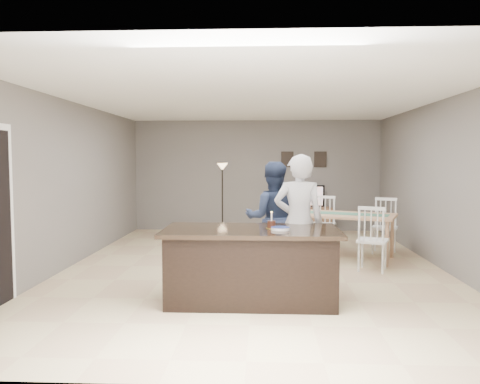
{
  "coord_description": "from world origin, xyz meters",
  "views": [
    {
      "loc": [
        0.13,
        -7.48,
        1.75
      ],
      "look_at": [
        -0.21,
        -0.3,
        1.25
      ],
      "focal_mm": 35.0,
      "sensor_mm": 36.0,
      "label": 1
    }
  ],
  "objects_px": {
    "man": "(272,218)",
    "floor_lamp": "(222,180)",
    "tv_console": "(306,220)",
    "woman": "(299,222)",
    "dining_table": "(345,222)",
    "birthday_cake": "(271,224)",
    "television": "(306,196)",
    "plate_stack": "(280,228)",
    "kitchen_island": "(251,265)"
  },
  "relations": [
    {
      "from": "man",
      "to": "floor_lamp",
      "type": "distance_m",
      "value": 3.6
    },
    {
      "from": "tv_console",
      "to": "woman",
      "type": "relative_size",
      "value": 0.66
    },
    {
      "from": "dining_table",
      "to": "birthday_cake",
      "type": "bearing_deg",
      "value": -96.77
    },
    {
      "from": "man",
      "to": "television",
      "type": "bearing_deg",
      "value": -100.97
    },
    {
      "from": "tv_console",
      "to": "floor_lamp",
      "type": "distance_m",
      "value": 2.34
    },
    {
      "from": "plate_stack",
      "to": "dining_table",
      "type": "relative_size",
      "value": 0.1
    },
    {
      "from": "television",
      "to": "floor_lamp",
      "type": "distance_m",
      "value": 2.18
    },
    {
      "from": "tv_console",
      "to": "woman",
      "type": "xyz_separation_m",
      "value": [
        -0.57,
        -5.02,
        0.61
      ]
    },
    {
      "from": "kitchen_island",
      "to": "dining_table",
      "type": "distance_m",
      "value": 3.03
    },
    {
      "from": "tv_console",
      "to": "woman",
      "type": "distance_m",
      "value": 5.09
    },
    {
      "from": "television",
      "to": "plate_stack",
      "type": "height_order",
      "value": "television"
    },
    {
      "from": "woman",
      "to": "floor_lamp",
      "type": "height_order",
      "value": "woman"
    },
    {
      "from": "kitchen_island",
      "to": "dining_table",
      "type": "bearing_deg",
      "value": 58.09
    },
    {
      "from": "tv_console",
      "to": "man",
      "type": "xyz_separation_m",
      "value": [
        -0.91,
        -4.22,
        0.56
      ]
    },
    {
      "from": "television",
      "to": "floor_lamp",
      "type": "relative_size",
      "value": 0.55
    },
    {
      "from": "woman",
      "to": "man",
      "type": "height_order",
      "value": "woman"
    },
    {
      "from": "birthday_cake",
      "to": "dining_table",
      "type": "xyz_separation_m",
      "value": [
        1.35,
        2.53,
        -0.29
      ]
    },
    {
      "from": "kitchen_island",
      "to": "floor_lamp",
      "type": "distance_m",
      "value": 4.9
    },
    {
      "from": "floor_lamp",
      "to": "television",
      "type": "bearing_deg",
      "value": 24.06
    },
    {
      "from": "man",
      "to": "plate_stack",
      "type": "bearing_deg",
      "value": 93.48
    },
    {
      "from": "television",
      "to": "dining_table",
      "type": "xyz_separation_m",
      "value": [
        0.4,
        -3.07,
        -0.21
      ]
    },
    {
      "from": "tv_console",
      "to": "television",
      "type": "height_order",
      "value": "television"
    },
    {
      "from": "television",
      "to": "birthday_cake",
      "type": "relative_size",
      "value": 4.31
    },
    {
      "from": "tv_console",
      "to": "kitchen_island",
      "type": "bearing_deg",
      "value": -102.16
    },
    {
      "from": "kitchen_island",
      "to": "plate_stack",
      "type": "xyz_separation_m",
      "value": [
        0.35,
        -0.08,
        0.46
      ]
    },
    {
      "from": "television",
      "to": "man",
      "type": "relative_size",
      "value": 0.53
    },
    {
      "from": "woman",
      "to": "dining_table",
      "type": "relative_size",
      "value": 0.77
    },
    {
      "from": "plate_stack",
      "to": "floor_lamp",
      "type": "height_order",
      "value": "floor_lamp"
    },
    {
      "from": "dining_table",
      "to": "man",
      "type": "bearing_deg",
      "value": -115.81
    },
    {
      "from": "man",
      "to": "plate_stack",
      "type": "relative_size",
      "value": 7.48
    },
    {
      "from": "television",
      "to": "birthday_cake",
      "type": "xyz_separation_m",
      "value": [
        -0.95,
        -5.61,
        0.09
      ]
    },
    {
      "from": "kitchen_island",
      "to": "birthday_cake",
      "type": "bearing_deg",
      "value": 7.79
    },
    {
      "from": "television",
      "to": "floor_lamp",
      "type": "bearing_deg",
      "value": 24.06
    },
    {
      "from": "television",
      "to": "plate_stack",
      "type": "bearing_deg",
      "value": 81.58
    },
    {
      "from": "woman",
      "to": "floor_lamp",
      "type": "relative_size",
      "value": 1.09
    },
    {
      "from": "tv_console",
      "to": "dining_table",
      "type": "bearing_deg",
      "value": -82.46
    },
    {
      "from": "plate_stack",
      "to": "floor_lamp",
      "type": "xyz_separation_m",
      "value": [
        -1.11,
        4.85,
        0.37
      ]
    },
    {
      "from": "birthday_cake",
      "to": "plate_stack",
      "type": "xyz_separation_m",
      "value": [
        0.1,
        -0.12,
        -0.03
      ]
    },
    {
      "from": "birthday_cake",
      "to": "dining_table",
      "type": "distance_m",
      "value": 2.88
    },
    {
      "from": "tv_console",
      "to": "television",
      "type": "distance_m",
      "value": 0.57
    },
    {
      "from": "kitchen_island",
      "to": "plate_stack",
      "type": "distance_m",
      "value": 0.59
    },
    {
      "from": "dining_table",
      "to": "floor_lamp",
      "type": "bearing_deg",
      "value": 158.18
    },
    {
      "from": "birthday_cake",
      "to": "floor_lamp",
      "type": "height_order",
      "value": "floor_lamp"
    },
    {
      "from": "woman",
      "to": "birthday_cake",
      "type": "height_order",
      "value": "woman"
    },
    {
      "from": "kitchen_island",
      "to": "man",
      "type": "relative_size",
      "value": 1.25
    },
    {
      "from": "television",
      "to": "woman",
      "type": "relative_size",
      "value": 0.5
    },
    {
      "from": "woman",
      "to": "plate_stack",
      "type": "distance_m",
      "value": 0.69
    },
    {
      "from": "floor_lamp",
      "to": "plate_stack",
      "type": "bearing_deg",
      "value": -77.12
    },
    {
      "from": "television",
      "to": "floor_lamp",
      "type": "height_order",
      "value": "floor_lamp"
    },
    {
      "from": "floor_lamp",
      "to": "woman",
      "type": "bearing_deg",
      "value": -71.86
    }
  ]
}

